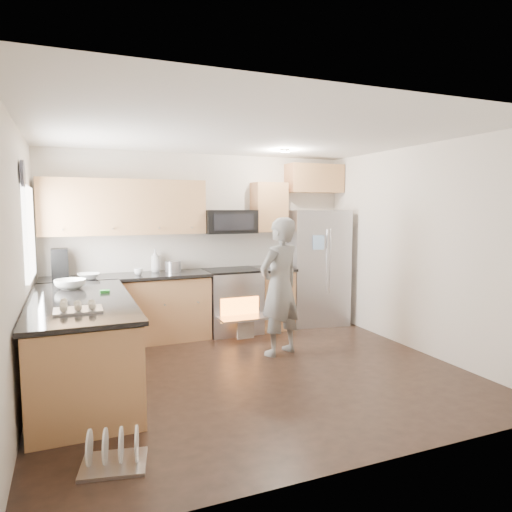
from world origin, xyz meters
name	(u,v)px	position (x,y,z in m)	size (l,w,h in m)	color
ground	(253,373)	(0.00, 0.00, 0.00)	(4.50, 4.50, 0.00)	black
room_shell	(249,221)	(-0.04, 0.02, 1.67)	(4.54, 4.04, 2.62)	beige
back_cabinet_run	(167,270)	(-0.59, 1.75, 0.96)	(4.45, 0.64, 2.50)	#A46841
peninsula	(82,344)	(-1.75, 0.25, 0.46)	(0.96, 2.36, 1.03)	#A46841
stove_range	(232,286)	(0.35, 1.69, 0.68)	(0.76, 0.97, 1.79)	#B7B7BC
refrigerator	(317,267)	(1.77, 1.70, 0.89)	(0.98, 0.82, 1.78)	#B7B7BC
person	(280,287)	(0.55, 0.49, 0.85)	(0.62, 0.41, 1.71)	gray
dish_rack	(114,456)	(-1.60, -1.32, 0.07)	(0.51, 0.44, 0.28)	#B7B7BC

